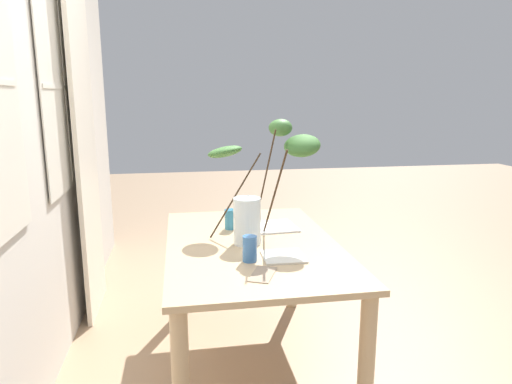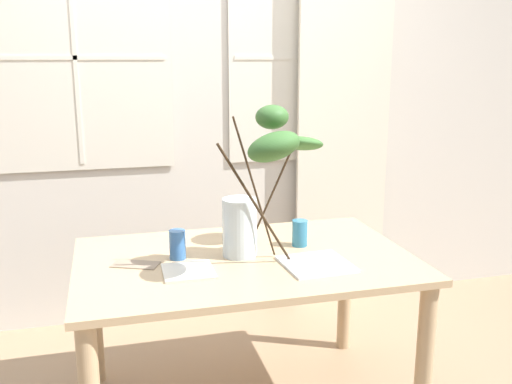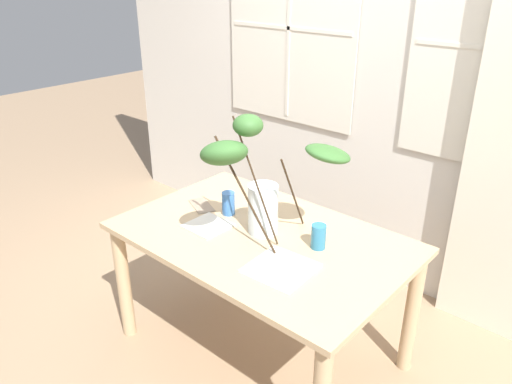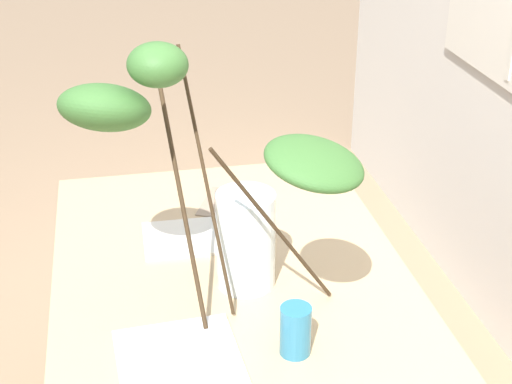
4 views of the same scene
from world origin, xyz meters
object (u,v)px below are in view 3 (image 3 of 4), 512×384
Objects in this scene: drinking_glass_blue_right at (318,237)px; plate_square_left at (208,226)px; plate_square_right at (281,268)px; vase_with_branches at (263,181)px; drinking_glass_blue_left at (228,203)px; dining_table at (261,255)px.

plate_square_left is at bearing -159.57° from drinking_glass_blue_right.
plate_square_right is (0.53, -0.06, 0.00)m from plate_square_left.
drinking_glass_blue_left is (-0.34, 0.12, -0.27)m from vase_with_branches.
plate_square_left is (-0.27, -0.12, 0.12)m from dining_table.
vase_with_branches is at bearing 9.72° from plate_square_left.
drinking_glass_blue_right is at bearing 3.06° from drinking_glass_blue_left.
drinking_glass_blue_left reaches higher than dining_table.
vase_with_branches reaches higher than drinking_glass_blue_right.
drinking_glass_blue_right reaches higher than dining_table.
plate_square_left is 0.75× the size of plate_square_right.
plate_square_left reaches higher than dining_table.
drinking_glass_blue_left is 0.60m from plate_square_right.
drinking_glass_blue_right reaches higher than plate_square_left.
drinking_glass_blue_right is 0.45× the size of plate_square_right.
plate_square_right is (0.27, -0.17, 0.12)m from dining_table.
vase_with_branches is 0.47m from plate_square_left.
plate_square_right is (0.21, -0.11, -0.33)m from vase_with_branches.
drinking_glass_blue_left is 0.18m from plate_square_left.
drinking_glass_blue_left reaches higher than plate_square_right.
drinking_glass_blue_right reaches higher than plate_square_right.
vase_with_branches is at bearing -46.57° from dining_table.
plate_square_right is (-0.02, -0.26, -0.06)m from drinking_glass_blue_right.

